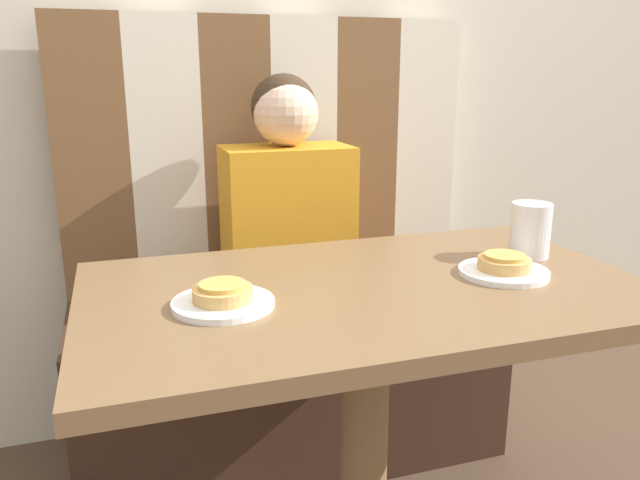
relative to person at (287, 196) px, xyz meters
name	(u,v)px	position (x,y,z in m)	size (l,w,h in m)	color
wall_back	(259,17)	(0.00, 0.30, 0.50)	(7.00, 0.05, 2.60)	beige
booth_seat	(290,375)	(0.00, 0.00, -0.55)	(1.23, 0.49, 0.50)	#382319
booth_backrest	(269,153)	(0.00, 0.20, 0.10)	(1.23, 0.08, 0.80)	brown
dining_table	(366,331)	(0.00, -0.60, -0.16)	(1.09, 0.65, 0.74)	brown
person	(287,196)	(0.00, 0.00, 0.00)	(0.35, 0.22, 0.64)	orange
plate_left	(223,303)	(-0.29, -0.63, -0.06)	(0.18, 0.18, 0.01)	white
plate_right	(503,272)	(0.29, -0.63, -0.06)	(0.18, 0.18, 0.01)	white
pizza_left	(223,292)	(-0.29, -0.63, -0.04)	(0.11, 0.11, 0.03)	tan
pizza_right	(504,262)	(0.29, -0.63, -0.04)	(0.11, 0.11, 0.03)	tan
drinking_cup	(530,230)	(0.42, -0.53, 0.00)	(0.09, 0.09, 0.12)	silver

